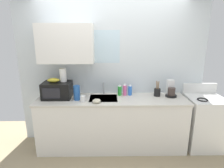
# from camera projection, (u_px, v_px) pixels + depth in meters

# --- Properties ---
(kitchen_wall_assembly) EXTENTS (3.26, 0.42, 2.50)m
(kitchen_wall_assembly) POSITION_uv_depth(u_px,v_px,m) (104.00, 68.00, 3.32)
(kitchen_wall_assembly) COLOR silver
(kitchen_wall_assembly) RESTS_ON ground
(counter_unit) EXTENTS (2.49, 0.63, 0.90)m
(counter_unit) POSITION_uv_depth(u_px,v_px,m) (112.00, 123.00, 3.26)
(counter_unit) COLOR white
(counter_unit) RESTS_ON ground
(sink_faucet) EXTENTS (0.03, 0.03, 0.21)m
(sink_faucet) POSITION_uv_depth(u_px,v_px,m) (104.00, 88.00, 3.34)
(sink_faucet) COLOR #B2B5BA
(sink_faucet) RESTS_ON counter_unit
(stove_range) EXTENTS (0.60, 0.60, 1.08)m
(stove_range) POSITION_uv_depth(u_px,v_px,m) (203.00, 122.00, 3.29)
(stove_range) COLOR white
(stove_range) RESTS_ON ground
(microwave) EXTENTS (0.46, 0.35, 0.27)m
(microwave) POSITION_uv_depth(u_px,v_px,m) (57.00, 90.00, 3.14)
(microwave) COLOR black
(microwave) RESTS_ON counter_unit
(banana_bunch) EXTENTS (0.20, 0.11, 0.07)m
(banana_bunch) POSITION_uv_depth(u_px,v_px,m) (53.00, 80.00, 3.10)
(banana_bunch) COLOR gold
(banana_bunch) RESTS_ON microwave
(paper_towel_roll) EXTENTS (0.11, 0.11, 0.22)m
(paper_towel_roll) POSITION_uv_depth(u_px,v_px,m) (63.00, 75.00, 3.13)
(paper_towel_roll) COLOR white
(paper_towel_roll) RESTS_ON microwave
(coffee_maker) EXTENTS (0.19, 0.21, 0.28)m
(coffee_maker) POSITION_uv_depth(u_px,v_px,m) (171.00, 90.00, 3.23)
(coffee_maker) COLOR black
(coffee_maker) RESTS_ON counter_unit
(dish_soap_bottle_green) EXTENTS (0.07, 0.07, 0.20)m
(dish_soap_bottle_green) POSITION_uv_depth(u_px,v_px,m) (120.00, 90.00, 3.28)
(dish_soap_bottle_green) COLOR green
(dish_soap_bottle_green) RESTS_ON counter_unit
(dish_soap_bottle_pink) EXTENTS (0.06, 0.06, 0.22)m
(dish_soap_bottle_pink) POSITION_uv_depth(u_px,v_px,m) (125.00, 90.00, 3.28)
(dish_soap_bottle_pink) COLOR #E55999
(dish_soap_bottle_pink) RESTS_ON counter_unit
(dish_soap_bottle_blue) EXTENTS (0.07, 0.07, 0.20)m
(dish_soap_bottle_blue) POSITION_uv_depth(u_px,v_px,m) (130.00, 90.00, 3.29)
(dish_soap_bottle_blue) COLOR blue
(dish_soap_bottle_blue) RESTS_ON counter_unit
(cereal_canister) EXTENTS (0.10, 0.10, 0.24)m
(cereal_canister) POSITION_uv_depth(u_px,v_px,m) (77.00, 93.00, 3.05)
(cereal_canister) COLOR #2659A5
(cereal_canister) RESTS_ON counter_unit
(mug_white) EXTENTS (0.08, 0.08, 0.09)m
(mug_white) POSITION_uv_depth(u_px,v_px,m) (83.00, 99.00, 2.99)
(mug_white) COLOR white
(mug_white) RESTS_ON counter_unit
(utensil_crock) EXTENTS (0.11, 0.11, 0.27)m
(utensil_crock) POSITION_uv_depth(u_px,v_px,m) (157.00, 92.00, 3.25)
(utensil_crock) COLOR black
(utensil_crock) RESTS_ON counter_unit
(small_bowl) EXTENTS (0.13, 0.13, 0.06)m
(small_bowl) POSITION_uv_depth(u_px,v_px,m) (97.00, 101.00, 2.94)
(small_bowl) COLOR beige
(small_bowl) RESTS_ON counter_unit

